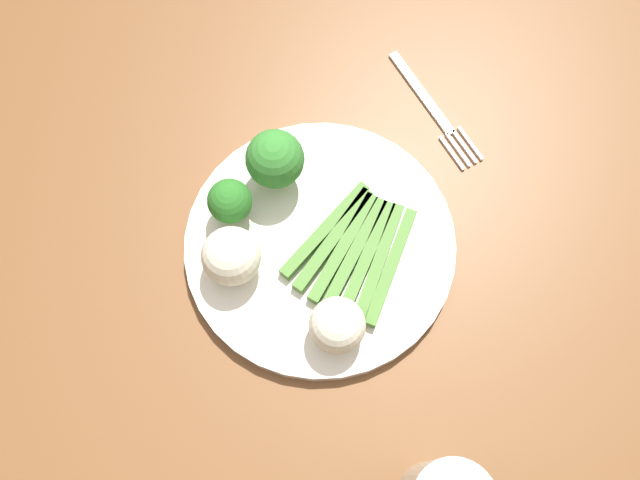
% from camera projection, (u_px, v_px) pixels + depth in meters
% --- Properties ---
extents(ground_plane, '(6.00, 6.00, 0.02)m').
position_uv_depth(ground_plane, '(274.00, 374.00, 1.39)').
color(ground_plane, tan).
extents(dining_table, '(1.39, 1.04, 0.76)m').
position_uv_depth(dining_table, '(235.00, 282.00, 0.76)').
color(dining_table, brown).
rests_on(dining_table, ground_plane).
extents(plate, '(0.27, 0.27, 0.01)m').
position_uv_depth(plate, '(320.00, 244.00, 0.66)').
color(plate, silver).
rests_on(plate, dining_table).
extents(asparagus_bundle, '(0.14, 0.12, 0.01)m').
position_uv_depth(asparagus_bundle, '(356.00, 251.00, 0.65)').
color(asparagus_bundle, '#47752D').
rests_on(asparagus_bundle, plate).
extents(broccoli_near_center, '(0.04, 0.04, 0.05)m').
position_uv_depth(broccoli_near_center, '(230.00, 201.00, 0.64)').
color(broccoli_near_center, '#568E33').
rests_on(broccoli_near_center, plate).
extents(broccoli_front_left, '(0.06, 0.06, 0.07)m').
position_uv_depth(broccoli_front_left, '(275.00, 160.00, 0.64)').
color(broccoli_front_left, '#609E3D').
rests_on(broccoli_front_left, plate).
extents(cauliflower_back_right, '(0.05, 0.05, 0.05)m').
position_uv_depth(cauliflower_back_right, '(337.00, 325.00, 0.60)').
color(cauliflower_back_right, silver).
rests_on(cauliflower_back_right, plate).
extents(cauliflower_mid, '(0.06, 0.06, 0.06)m').
position_uv_depth(cauliflower_mid, '(232.00, 255.00, 0.62)').
color(cauliflower_mid, silver).
rests_on(cauliflower_mid, plate).
extents(fork, '(0.05, 0.17, 0.00)m').
position_uv_depth(fork, '(432.00, 109.00, 0.73)').
color(fork, silver).
rests_on(fork, dining_table).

